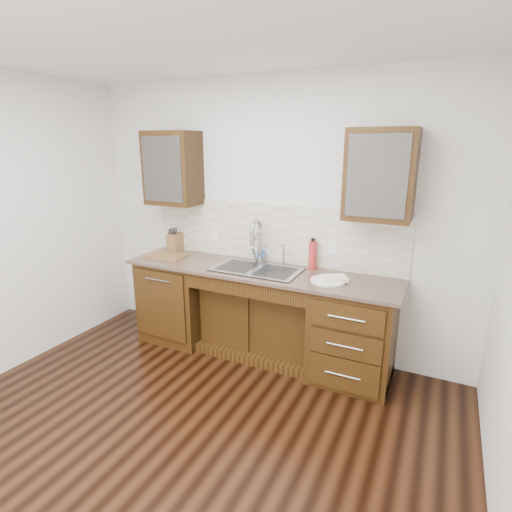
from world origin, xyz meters
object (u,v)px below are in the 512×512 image
at_px(water_bottle, 312,255).
at_px(knife_block, 175,242).
at_px(soap_bottle, 261,254).
at_px(cutting_board, 166,256).
at_px(plate, 328,281).

xyz_separation_m(water_bottle, knife_block, (-1.59, -0.01, -0.04)).
distance_m(soap_bottle, cutting_board, 1.03).
height_order(soap_bottle, knife_block, knife_block).
xyz_separation_m(soap_bottle, cutting_board, (-0.99, -0.28, -0.07)).
xyz_separation_m(water_bottle, plate, (0.24, -0.28, -0.13)).
bearing_deg(soap_bottle, water_bottle, -22.20).
bearing_deg(knife_block, soap_bottle, 0.30).
xyz_separation_m(water_bottle, cutting_board, (-1.54, -0.26, -0.13)).
relative_size(soap_bottle, cutting_board, 0.37).
relative_size(water_bottle, cutting_board, 0.66).
height_order(plate, knife_block, knife_block).
bearing_deg(plate, soap_bottle, 159.21).
relative_size(plate, knife_block, 1.50).
relative_size(water_bottle, plate, 0.91).
bearing_deg(plate, water_bottle, 130.07).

